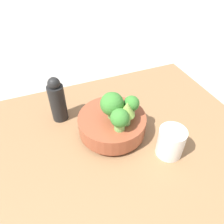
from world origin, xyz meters
name	(u,v)px	position (x,y,z in m)	size (l,w,h in m)	color
ground_plane	(125,142)	(0.00, 0.00, 0.00)	(6.00, 6.00, 0.00)	#ADA89E
table	(125,139)	(0.00, 0.00, 0.02)	(0.82, 0.68, 0.03)	olive
bowl	(112,124)	(0.03, -0.03, 0.07)	(0.21, 0.21, 0.07)	brown
broccoli_floret_back	(120,119)	(0.03, 0.03, 0.14)	(0.05, 0.05, 0.07)	#7AB256
broccoli_floret_center	(112,104)	(0.03, -0.03, 0.15)	(0.07, 0.07, 0.09)	#6BA34C
romanesco_piece_far	(127,110)	(0.01, 0.01, 0.15)	(0.05, 0.05, 0.08)	#7AB256
broccoli_floret_left	(131,104)	(-0.02, -0.02, 0.14)	(0.05, 0.05, 0.07)	#7AB256
cup	(171,142)	(-0.09, 0.11, 0.08)	(0.08, 0.08, 0.09)	silver
pepper_mill	(57,100)	(0.17, -0.16, 0.11)	(0.05, 0.05, 0.16)	black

